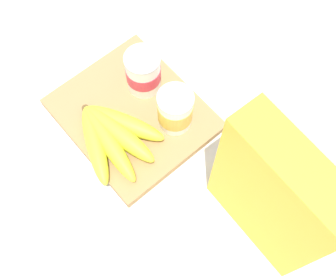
{
  "coord_description": "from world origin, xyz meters",
  "views": [
    {
      "loc": [
        0.35,
        -0.2,
        0.78
      ],
      "look_at": [
        0.11,
        0.0,
        0.07
      ],
      "focal_mm": 46.07,
      "sensor_mm": 36.0,
      "label": 1
    }
  ],
  "objects": [
    {
      "name": "ground_plane",
      "position": [
        0.0,
        0.0,
        0.0
      ],
      "size": [
        2.4,
        2.4,
        0.0
      ],
      "primitive_type": "plane",
      "color": "silver"
    },
    {
      "name": "cutting_board",
      "position": [
        0.0,
        0.0,
        0.01
      ],
      "size": [
        0.29,
        0.25,
        0.02
      ],
      "primitive_type": "cube",
      "color": "#A37A4C",
      "rests_on": "ground_plane"
    },
    {
      "name": "cereal_box",
      "position": [
        0.31,
        0.04,
        0.15
      ],
      "size": [
        0.21,
        0.07,
        0.29
      ],
      "primitive_type": "cube",
      "rotation": [
        0.0,
        0.0,
        -0.05
      ],
      "color": "yellow",
      "rests_on": "ground_plane"
    },
    {
      "name": "yogurt_cup_front",
      "position": [
        -0.03,
        0.06,
        0.07
      ],
      "size": [
        0.07,
        0.07,
        0.09
      ],
      "color": "white",
      "rests_on": "cutting_board"
    },
    {
      "name": "yogurt_cup_back",
      "position": [
        0.07,
        0.05,
        0.07
      ],
      "size": [
        0.07,
        0.07,
        0.09
      ],
      "color": "white",
      "rests_on": "cutting_board"
    },
    {
      "name": "banana_bunch",
      "position": [
        0.02,
        -0.07,
        0.04
      ],
      "size": [
        0.19,
        0.17,
        0.04
      ],
      "color": "yellow",
      "rests_on": "cutting_board"
    }
  ]
}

